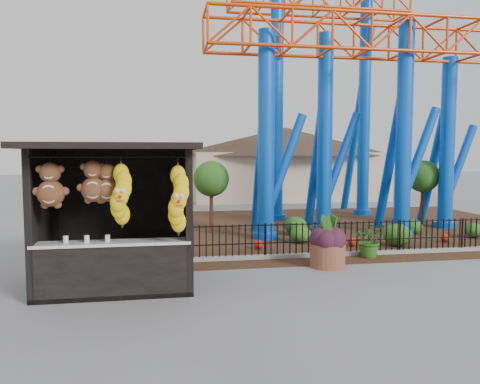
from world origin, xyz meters
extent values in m
plane|color=slate|center=(0.00, 0.00, 0.00)|extent=(120.00, 120.00, 0.00)
cube|color=#331E11|center=(4.00, 8.00, 0.01)|extent=(18.00, 12.00, 0.02)
cube|color=gray|center=(4.00, 3.00, 0.06)|extent=(18.00, 0.18, 0.12)
cube|color=black|center=(-3.00, 1.20, 0.05)|extent=(3.20, 2.60, 0.10)
cube|color=black|center=(-3.00, 2.44, 1.50)|extent=(3.20, 0.12, 3.00)
cube|color=black|center=(-4.54, 1.20, 1.50)|extent=(0.12, 2.60, 3.00)
cube|color=black|center=(-1.46, 1.20, 1.50)|extent=(0.12, 2.60, 3.00)
cube|color=black|center=(-3.00, 0.95, 3.06)|extent=(3.50, 3.40, 0.12)
cube|color=black|center=(-4.53, -0.03, 1.50)|extent=(0.14, 0.14, 3.00)
cube|color=black|center=(-1.47, -0.03, 1.50)|extent=(0.14, 0.14, 3.00)
cube|color=black|center=(-3.00, 0.15, 0.55)|extent=(3.00, 0.50, 1.10)
cube|color=silver|center=(-3.00, 0.15, 1.12)|extent=(3.10, 0.55, 0.06)
cylinder|color=black|center=(-3.00, -0.25, 2.85)|extent=(2.90, 0.04, 0.04)
cylinder|color=blue|center=(1.50, 6.00, 3.50)|extent=(0.56, 0.56, 7.00)
cylinder|color=blue|center=(1.50, 6.00, 0.12)|extent=(0.84, 0.84, 0.24)
cylinder|color=blue|center=(4.00, 7.20, 3.65)|extent=(0.56, 0.56, 7.30)
cylinder|color=blue|center=(4.00, 7.20, 0.12)|extent=(0.84, 0.84, 0.24)
cylinder|color=blue|center=(6.50, 6.00, 3.75)|extent=(0.56, 0.56, 7.50)
cylinder|color=blue|center=(6.50, 6.00, 0.12)|extent=(0.84, 0.84, 0.24)
cylinder|color=blue|center=(9.00, 7.20, 3.30)|extent=(0.56, 0.56, 6.60)
cylinder|color=blue|center=(9.00, 7.20, 0.12)|extent=(0.84, 0.84, 0.24)
cylinder|color=blue|center=(3.00, 10.50, 4.75)|extent=(0.56, 0.56, 9.50)
cylinder|color=blue|center=(3.00, 10.50, 0.12)|extent=(0.84, 0.84, 0.24)
cylinder|color=blue|center=(7.50, 11.50, 5.25)|extent=(0.56, 0.56, 10.50)
cylinder|color=blue|center=(7.50, 11.50, 0.12)|extent=(0.84, 0.84, 0.24)
cylinder|color=blue|center=(1.50, 6.90, 2.62)|extent=(0.36, 2.21, 5.85)
cylinder|color=blue|center=(2.20, 6.30, 2.45)|extent=(1.62, 0.32, 3.73)
cylinder|color=blue|center=(4.00, 8.10, 2.74)|extent=(0.36, 2.29, 6.10)
cylinder|color=blue|center=(4.70, 7.50, 2.55)|extent=(1.67, 0.32, 3.88)
cylinder|color=blue|center=(6.50, 6.90, 2.81)|extent=(0.36, 2.34, 6.26)
cylinder|color=blue|center=(7.20, 6.30, 2.62)|extent=(1.71, 0.32, 3.99)
cylinder|color=blue|center=(9.00, 8.10, 2.47)|extent=(0.36, 2.10, 5.53)
cylinder|color=blue|center=(9.70, 7.50, 2.31)|extent=(1.54, 0.32, 3.52)
cylinder|color=brown|center=(2.18, 1.87, 0.30)|extent=(1.17, 1.17, 0.61)
ellipsoid|color=#301322|center=(2.18, 1.87, 0.93)|extent=(0.70, 0.70, 0.64)
imported|color=#265318|center=(3.74, 2.70, 0.50)|extent=(1.13, 1.07, 0.99)
ellipsoid|color=#265418|center=(2.44, 5.04, 0.29)|extent=(0.70, 0.70, 0.56)
ellipsoid|color=#265418|center=(5.28, 4.02, 0.37)|extent=(0.88, 0.88, 0.70)
ellipsoid|color=#265418|center=(6.98, 6.05, 0.28)|extent=(0.66, 0.66, 0.53)
ellipsoid|color=#265418|center=(2.72, 6.57, 0.34)|extent=(0.81, 0.81, 0.65)
ellipsoid|color=#265418|center=(8.64, 4.95, 0.27)|extent=(0.63, 0.63, 0.51)
sphere|color=red|center=(0.88, 4.29, 0.16)|extent=(0.28, 0.28, 0.28)
sphere|color=red|center=(3.86, 4.22, 0.16)|extent=(0.28, 0.28, 0.28)
sphere|color=red|center=(7.15, 4.35, 0.16)|extent=(0.28, 0.28, 0.28)
cube|color=#BFAD8C|center=(6.00, 20.00, 1.50)|extent=(12.00, 6.00, 3.00)
cone|color=#332319|center=(6.00, 20.00, 3.90)|extent=(15.00, 15.00, 1.80)
camera|label=1|loc=(-2.05, -9.43, 2.91)|focal=35.00mm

